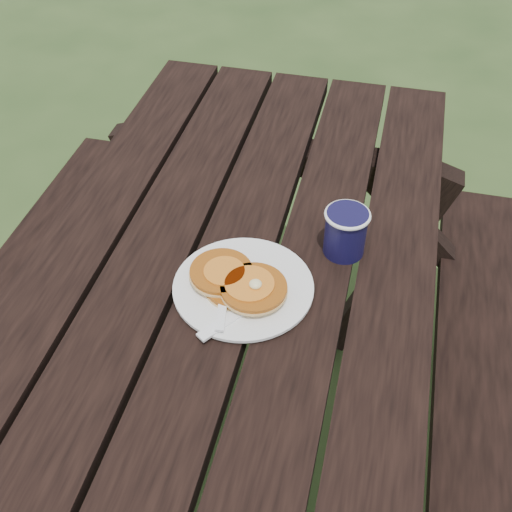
% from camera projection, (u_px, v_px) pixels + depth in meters
% --- Properties ---
extents(picnic_table, '(1.36, 1.80, 0.75)m').
position_uv_depth(picnic_table, '(214.00, 448.00, 1.34)').
color(picnic_table, black).
rests_on(picnic_table, ground).
extents(plate, '(0.29, 0.29, 0.01)m').
position_uv_depth(plate, '(243.00, 288.00, 1.14)').
color(plate, white).
rests_on(plate, picnic_table).
extents(pancake_stack, '(0.18, 0.14, 0.04)m').
position_uv_depth(pancake_stack, '(238.00, 282.00, 1.12)').
color(pancake_stack, '#AA5613').
rests_on(pancake_stack, plate).
extents(knife, '(0.12, 0.16, 0.00)m').
position_uv_depth(knife, '(241.00, 311.00, 1.09)').
color(knife, white).
rests_on(knife, plate).
extents(fork, '(0.06, 0.16, 0.01)m').
position_uv_depth(fork, '(223.00, 306.00, 1.09)').
color(fork, white).
rests_on(fork, plate).
extents(coffee_cup, '(0.08, 0.08, 0.09)m').
position_uv_depth(coffee_cup, '(346.00, 230.00, 1.18)').
color(coffee_cup, '#110E34').
rests_on(coffee_cup, picnic_table).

